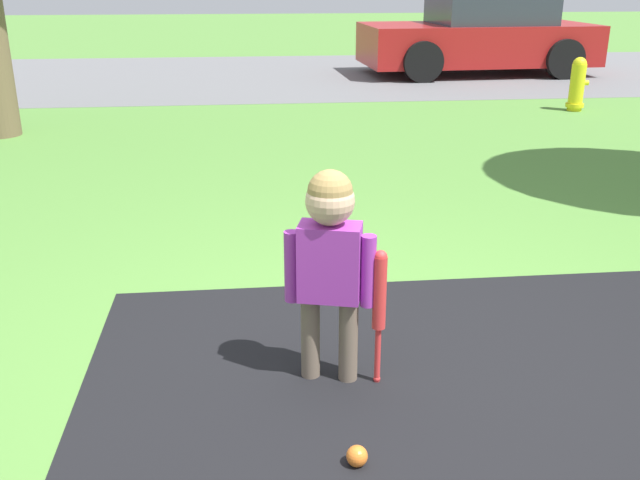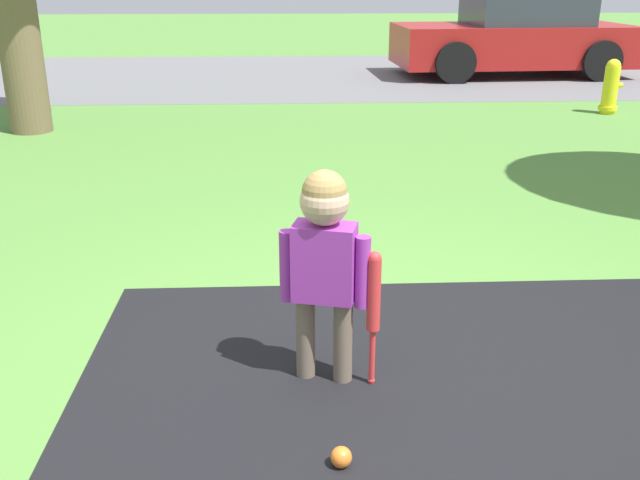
{
  "view_description": "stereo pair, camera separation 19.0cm",
  "coord_description": "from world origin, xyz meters",
  "px_view_note": "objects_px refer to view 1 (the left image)",
  "views": [
    {
      "loc": [
        -0.57,
        -2.86,
        1.76
      ],
      "look_at": [
        -0.23,
        0.37,
        0.53
      ],
      "focal_mm": 40.0,
      "sensor_mm": 36.0,
      "label": 1
    },
    {
      "loc": [
        -0.38,
        -2.87,
        1.76
      ],
      "look_at": [
        -0.23,
        0.37,
        0.53
      ],
      "focal_mm": 40.0,
      "sensor_mm": 36.0,
      "label": 2
    }
  ],
  "objects_px": {
    "child": "(330,248)",
    "parked_car": "(480,36)",
    "fire_hydrant": "(577,85)",
    "sports_ball": "(357,456)",
    "baseball_bat": "(379,299)"
  },
  "relations": [
    {
      "from": "child",
      "to": "parked_car",
      "type": "height_order",
      "value": "parked_car"
    },
    {
      "from": "fire_hydrant",
      "to": "child",
      "type": "bearing_deg",
      "value": -122.74
    },
    {
      "from": "sports_ball",
      "to": "child",
      "type": "bearing_deg",
      "value": 92.82
    },
    {
      "from": "sports_ball",
      "to": "parked_car",
      "type": "relative_size",
      "value": 0.02
    },
    {
      "from": "child",
      "to": "parked_car",
      "type": "relative_size",
      "value": 0.24
    },
    {
      "from": "child",
      "to": "baseball_bat",
      "type": "bearing_deg",
      "value": -1.18
    },
    {
      "from": "baseball_bat",
      "to": "child",
      "type": "bearing_deg",
      "value": 163.96
    },
    {
      "from": "baseball_bat",
      "to": "fire_hydrant",
      "type": "distance_m",
      "value": 7.46
    },
    {
      "from": "parked_car",
      "to": "child",
      "type": "bearing_deg",
      "value": 65.95
    },
    {
      "from": "baseball_bat",
      "to": "parked_car",
      "type": "xyz_separation_m",
      "value": [
        3.7,
        10.11,
        0.24
      ]
    },
    {
      "from": "baseball_bat",
      "to": "sports_ball",
      "type": "relative_size",
      "value": 7.82
    },
    {
      "from": "sports_ball",
      "to": "fire_hydrant",
      "type": "relative_size",
      "value": 0.12
    },
    {
      "from": "baseball_bat",
      "to": "fire_hydrant",
      "type": "relative_size",
      "value": 0.92
    },
    {
      "from": "child",
      "to": "fire_hydrant",
      "type": "xyz_separation_m",
      "value": [
        4.07,
        6.32,
        -0.3
      ]
    },
    {
      "from": "child",
      "to": "sports_ball",
      "type": "relative_size",
      "value": 11.97
    }
  ]
}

